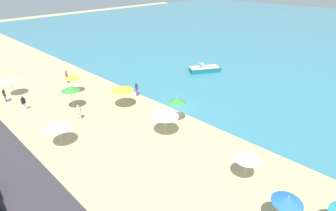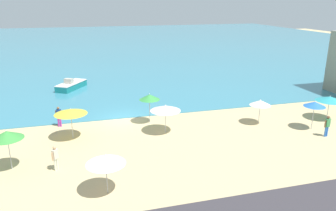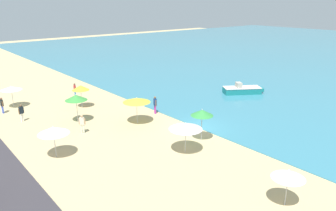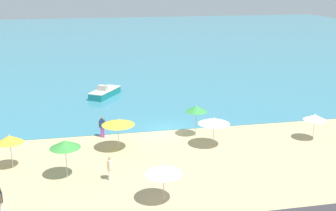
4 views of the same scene
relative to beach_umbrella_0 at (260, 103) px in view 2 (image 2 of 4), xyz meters
The scene contains 14 objects.
ground_plane 12.13m from the beach_umbrella_0, 158.41° to the left, with size 160.00×160.00×0.00m, color tan.
sea 60.48m from the beach_umbrella_0, 100.62° to the left, with size 150.00×110.00×0.05m, color teal.
beach_umbrella_0 is the anchor object (origin of this frame).
beach_umbrella_1 19.53m from the beach_umbrella_0, behind, with size 1.98×1.98×2.68m.
beach_umbrella_2 15.59m from the beach_umbrella_0, behind, with size 2.49×2.49×2.48m.
beach_umbrella_3 8.32m from the beach_umbrella_0, behind, with size 2.45×2.45×2.36m.
beach_umbrella_4 6.60m from the beach_umbrella_0, ahead, with size 2.43×2.43×2.19m.
beach_umbrella_6 9.47m from the beach_umbrella_0, 163.47° to the left, with size 1.78×1.78×2.67m.
beach_umbrella_7 15.52m from the beach_umbrella_0, 151.80° to the right, with size 2.19×2.19×2.37m.
beach_umbrella_8 4.27m from the beach_umbrella_0, 31.93° to the right, with size 1.74×1.74×2.45m.
bather_0 17.11m from the beach_umbrella_0, 166.86° to the left, with size 0.55×0.32×1.77m.
bather_1 17.03m from the beach_umbrella_0, 166.79° to the right, with size 0.40×0.46×1.65m.
bather_5 5.43m from the beach_umbrella_0, 46.67° to the right, with size 0.57×0.27×1.71m.
skiff_nearshore 22.75m from the beach_umbrella_0, 133.85° to the left, with size 3.79×4.73×1.35m.
Camera 2 is at (-3.50, -27.97, 10.25)m, focal length 35.00 mm.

